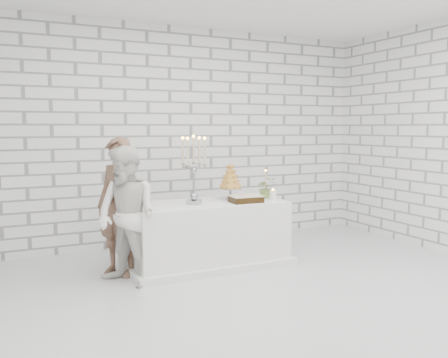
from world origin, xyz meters
TOP-DOWN VIEW (x-y plane):
  - ground at (0.00, 0.00)m, footprint 6.00×5.00m
  - wall_back at (0.00, 2.50)m, footprint 6.00×0.01m
  - cake_table at (0.02, 1.25)m, footprint 1.80×0.80m
  - groom at (-1.00, 1.33)m, footprint 0.63×0.66m
  - bride at (-1.02, 0.96)m, footprint 0.83×0.88m
  - candelabra at (-0.18, 1.19)m, footprint 0.35×0.35m
  - croquembouche at (0.36, 1.35)m, footprint 0.36×0.36m
  - chocolate_cake at (0.42, 1.06)m, footprint 0.37×0.27m
  - pillar_candle at (0.78, 1.05)m, footprint 0.08×0.08m
  - extra_taper at (0.87, 1.37)m, footprint 0.08×0.08m
  - flowers at (0.81, 1.26)m, footprint 0.27×0.24m

SIDE VIEW (x-z plane):
  - ground at x=0.00m, z-range -0.01..0.01m
  - cake_table at x=0.02m, z-range 0.00..0.75m
  - bride at x=-1.02m, z-range 0.00..1.44m
  - groom at x=-1.00m, z-range 0.00..1.52m
  - chocolate_cake at x=0.42m, z-range 0.75..0.83m
  - pillar_candle at x=0.78m, z-range 0.75..0.87m
  - flowers at x=0.81m, z-range 0.75..1.01m
  - extra_taper at x=0.87m, z-range 0.75..1.07m
  - croquembouche at x=0.36m, z-range 0.75..1.20m
  - candelabra at x=-0.18m, z-range 0.75..1.54m
  - wall_back at x=0.00m, z-range 0.00..3.00m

